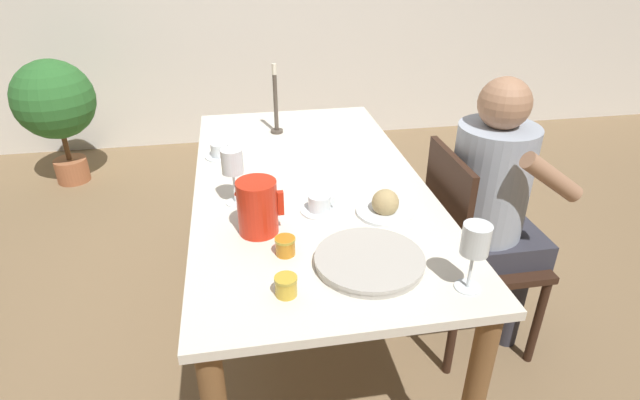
# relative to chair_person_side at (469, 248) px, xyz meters

# --- Properties ---
(ground_plane) EXTENTS (20.00, 20.00, 0.00)m
(ground_plane) POSITION_rel_chair_person_side_xyz_m (-0.63, 0.19, -0.49)
(ground_plane) COLOR #7F6647
(dining_table) EXTENTS (0.89, 1.72, 0.76)m
(dining_table) POSITION_rel_chair_person_side_xyz_m (-0.63, 0.19, 0.17)
(dining_table) COLOR silver
(dining_table) RESTS_ON ground_plane
(chair_person_side) EXTENTS (0.42, 0.42, 0.91)m
(chair_person_side) POSITION_rel_chair_person_side_xyz_m (0.00, 0.00, 0.00)
(chair_person_side) COLOR #331E14
(chair_person_side) RESTS_ON ground_plane
(person_seated) EXTENTS (0.39, 0.41, 1.18)m
(person_seated) POSITION_rel_chair_person_side_xyz_m (0.09, 0.01, 0.22)
(person_seated) COLOR #33333D
(person_seated) RESTS_ON ground_plane
(red_pitcher) EXTENTS (0.16, 0.13, 0.18)m
(red_pitcher) POSITION_rel_chair_person_side_xyz_m (-0.85, -0.16, 0.36)
(red_pitcher) COLOR red
(red_pitcher) RESTS_ON dining_table
(wine_glass_water) EXTENTS (0.08, 0.08, 0.21)m
(wine_glass_water) POSITION_rel_chair_person_side_xyz_m (-0.92, 0.05, 0.43)
(wine_glass_water) COLOR white
(wine_glass_water) RESTS_ON dining_table
(wine_glass_juice) EXTENTS (0.08, 0.08, 0.20)m
(wine_glass_juice) POSITION_rel_chair_person_side_xyz_m (-0.30, -0.55, 0.42)
(wine_glass_juice) COLOR white
(wine_glass_juice) RESTS_ON dining_table
(teacup_near_person) EXTENTS (0.14, 0.14, 0.06)m
(teacup_near_person) POSITION_rel_chair_person_side_xyz_m (-0.63, -0.06, 0.30)
(teacup_near_person) COLOR silver
(teacup_near_person) RESTS_ON dining_table
(teacup_across) EXTENTS (0.14, 0.14, 0.06)m
(teacup_across) POSITION_rel_chair_person_side_xyz_m (-0.97, 0.48, 0.30)
(teacup_across) COLOR silver
(teacup_across) RESTS_ON dining_table
(serving_tray) EXTENTS (0.33, 0.33, 0.03)m
(serving_tray) POSITION_rel_chair_person_side_xyz_m (-0.54, -0.40, 0.29)
(serving_tray) COLOR #B7B2A8
(serving_tray) RESTS_ON dining_table
(bread_plate) EXTENTS (0.20, 0.20, 0.10)m
(bread_plate) POSITION_rel_chair_person_side_xyz_m (-0.41, -0.12, 0.30)
(bread_plate) COLOR silver
(bread_plate) RESTS_ON dining_table
(jam_jar_amber) EXTENTS (0.06, 0.06, 0.06)m
(jam_jar_amber) POSITION_rel_chair_person_side_xyz_m (-0.78, -0.30, 0.30)
(jam_jar_amber) COLOR #C67A1E
(jam_jar_amber) RESTS_ON dining_table
(jam_jar_red) EXTENTS (0.06, 0.06, 0.06)m
(jam_jar_red) POSITION_rel_chair_person_side_xyz_m (-0.80, -0.50, 0.30)
(jam_jar_red) COLOR gold
(jam_jar_red) RESTS_ON dining_table
(candlestick_tall) EXTENTS (0.06, 0.06, 0.33)m
(candlestick_tall) POSITION_rel_chair_person_side_xyz_m (-0.70, 0.73, 0.40)
(candlestick_tall) COLOR #4C4238
(candlestick_tall) RESTS_ON dining_table
(potted_plant) EXTENTS (0.54, 0.54, 0.88)m
(potted_plant) POSITION_rel_chair_person_side_xyz_m (-2.11, 1.99, 0.10)
(potted_plant) COLOR #A8603D
(potted_plant) RESTS_ON ground_plane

